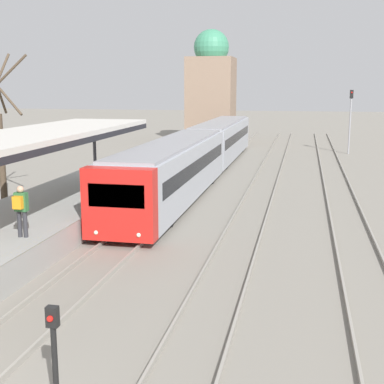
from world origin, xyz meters
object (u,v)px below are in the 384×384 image
at_px(signal_mast_far, 350,114).
at_px(person_on_platform, 21,207).
at_px(train_near, 202,150).
at_px(signal_post_near, 54,353).

bearing_deg(signal_mast_far, person_on_platform, -111.10).
distance_m(train_near, signal_mast_far, 17.17).
relative_size(person_on_platform, signal_mast_far, 0.31).
height_order(train_near, signal_mast_far, signal_mast_far).
xyz_separation_m(person_on_platform, train_near, (2.31, 18.44, -0.30)).
bearing_deg(person_on_platform, signal_mast_far, 68.90).
height_order(person_on_platform, signal_post_near, person_on_platform).
relative_size(signal_post_near, signal_mast_far, 0.40).
xyz_separation_m(person_on_platform, signal_post_near, (4.68, -7.32, -0.66)).
height_order(signal_post_near, signal_mast_far, signal_mast_far).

